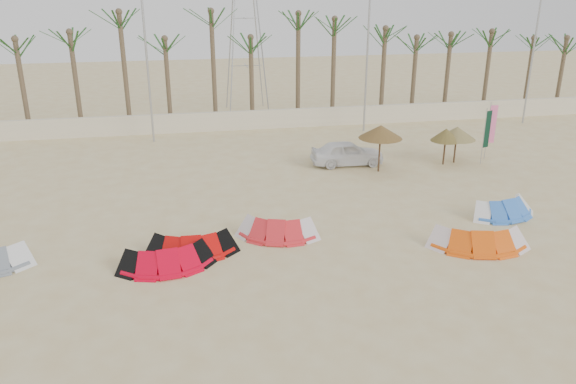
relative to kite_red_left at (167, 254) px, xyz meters
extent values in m
plane|color=beige|center=(5.04, -2.92, -0.42)|extent=(120.00, 120.00, 0.00)
cube|color=beige|center=(5.04, 19.08, 0.23)|extent=(60.00, 0.30, 1.30)
cylinder|color=brown|center=(-8.96, 20.58, 2.83)|extent=(0.32, 0.32, 6.50)
ellipsoid|color=#194719|center=(-8.96, 20.58, 6.08)|extent=(4.00, 4.00, 2.40)
cylinder|color=brown|center=(1.04, 20.58, 2.83)|extent=(0.32, 0.32, 6.50)
ellipsoid|color=#194719|center=(1.04, 20.58, 6.08)|extent=(4.00, 4.00, 2.40)
cylinder|color=brown|center=(11.04, 20.58, 2.83)|extent=(0.32, 0.32, 6.50)
ellipsoid|color=#194719|center=(11.04, 20.58, 6.08)|extent=(4.00, 4.00, 2.40)
cylinder|color=brown|center=(21.04, 20.58, 2.83)|extent=(0.32, 0.32, 6.50)
ellipsoid|color=#194719|center=(21.04, 20.58, 6.08)|extent=(4.00, 4.00, 2.40)
cylinder|color=brown|center=(29.04, 20.58, 2.83)|extent=(0.32, 0.32, 6.50)
ellipsoid|color=#194719|center=(29.04, 20.58, 6.08)|extent=(4.00, 4.00, 2.40)
cylinder|color=#A5A8AD|center=(-0.96, 17.08, 5.08)|extent=(0.14, 0.14, 11.00)
cylinder|color=#A5A8AD|center=(13.04, 17.08, 5.08)|extent=(0.14, 0.14, 11.00)
cylinder|color=#A5A8AD|center=(25.04, 17.08, 5.08)|extent=(0.14, 0.14, 11.00)
cube|color=silver|center=(-5.10, 1.04, -0.17)|extent=(0.64, 1.12, 0.40)
cylinder|color=red|center=(0.00, -0.31, -0.32)|extent=(3.08, 0.59, 0.20)
cube|color=black|center=(-1.38, -0.21, -0.17)|extent=(0.74, 1.17, 0.40)
cube|color=black|center=(1.38, -0.21, -0.17)|extent=(0.74, 1.17, 0.40)
cylinder|color=#C50807|center=(0.90, 0.63, -0.32)|extent=(3.05, 0.30, 0.20)
cube|color=black|center=(-0.47, 0.73, -0.17)|extent=(0.63, 1.12, 0.40)
cube|color=black|center=(2.26, 0.73, -0.17)|extent=(0.63, 1.12, 0.40)
cylinder|color=red|center=(4.29, 1.45, -0.32)|extent=(2.83, 1.07, 0.20)
cube|color=silver|center=(2.98, 1.55, -0.17)|extent=(0.90, 1.23, 0.40)
cube|color=silver|center=(5.60, 1.55, -0.17)|extent=(0.90, 1.23, 0.40)
cylinder|color=#F4550B|center=(11.68, -0.95, -0.32)|extent=(3.38, 0.99, 0.20)
cube|color=silver|center=(10.14, -0.85, -0.17)|extent=(0.84, 1.21, 0.40)
cube|color=silver|center=(13.22, -0.85, -0.17)|extent=(0.84, 1.21, 0.40)
cylinder|color=blue|center=(14.34, 1.64, -0.32)|extent=(2.69, 0.73, 0.20)
cube|color=white|center=(13.13, 1.74, -0.17)|extent=(0.81, 1.20, 0.40)
cube|color=white|center=(15.56, 1.74, -0.17)|extent=(0.81, 1.20, 0.40)
cylinder|color=#4C331E|center=(11.10, 8.64, 0.80)|extent=(0.10, 0.10, 2.44)
cone|color=brown|center=(11.10, 8.64, 1.77)|extent=(2.33, 2.33, 0.70)
cylinder|color=#4C331E|center=(15.07, 9.13, 0.56)|extent=(0.10, 0.10, 1.96)
cone|color=brown|center=(15.07, 9.13, 1.29)|extent=(1.66, 1.66, 0.70)
cylinder|color=#4C331E|center=(15.82, 9.32, 0.57)|extent=(0.10, 0.10, 1.97)
cone|color=olive|center=(15.82, 9.32, 1.30)|extent=(2.11, 2.11, 0.70)
cylinder|color=#A5A8AD|center=(17.82, 9.57, 1.24)|extent=(0.04, 0.04, 3.32)
cube|color=pink|center=(18.04, 9.57, 1.64)|extent=(0.42, 0.09, 2.16)
cylinder|color=#A5A8AD|center=(17.15, 8.78, 1.17)|extent=(0.04, 0.04, 3.18)
cube|color=black|center=(17.37, 8.78, 1.55)|extent=(0.40, 0.15, 2.06)
imported|color=white|center=(9.76, 10.08, 0.26)|extent=(4.06, 1.76, 1.36)
camera|label=1|loc=(0.82, -18.58, 9.20)|focal=35.00mm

